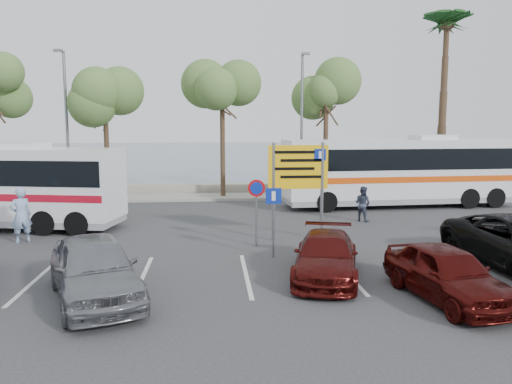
{
  "coord_description": "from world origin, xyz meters",
  "views": [
    {
      "loc": [
        -2.14,
        -14.7,
        4.23
      ],
      "look_at": [
        -0.56,
        3.0,
        1.83
      ],
      "focal_mm": 35.0,
      "sensor_mm": 36.0,
      "label": 1
    }
  ],
  "objects": [
    {
      "name": "ground",
      "position": [
        0.0,
        0.0,
        0.0
      ],
      "size": [
        120.0,
        120.0,
        0.0
      ],
      "primitive_type": "plane",
      "color": "#333335",
      "rests_on": "ground"
    },
    {
      "name": "kerb_strip",
      "position": [
        0.0,
        14.0,
        0.07
      ],
      "size": [
        44.0,
        2.4,
        0.15
      ],
      "primitive_type": "cube",
      "color": "#9B998D",
      "rests_on": "ground"
    },
    {
      "name": "seawall",
      "position": [
        0.0,
        16.0,
        0.3
      ],
      "size": [
        48.0,
        0.8,
        0.6
      ],
      "primitive_type": "cube",
      "color": "#A09680",
      "rests_on": "ground"
    },
    {
      "name": "sea",
      "position": [
        0.0,
        60.0,
        0.01
      ],
      "size": [
        140.0,
        140.0,
        0.0
      ],
      "primitive_type": "plane",
      "color": "#465970",
      "rests_on": "ground"
    },
    {
      "name": "tree_left",
      "position": [
        -8.0,
        14.0,
        6.0
      ],
      "size": [
        3.2,
        3.2,
        7.2
      ],
      "color": "#382619",
      "rests_on": "kerb_strip"
    },
    {
      "name": "tree_mid",
      "position": [
        -1.5,
        14.0,
        6.65
      ],
      "size": [
        3.2,
        3.2,
        8.0
      ],
      "color": "#382619",
      "rests_on": "kerb_strip"
    },
    {
      "name": "tree_right",
      "position": [
        4.5,
        14.0,
        6.17
      ],
      "size": [
        3.2,
        3.2,
        7.4
      ],
      "color": "#382619",
      "rests_on": "kerb_strip"
    },
    {
      "name": "palm_tree",
      "position": [
        11.5,
        14.0,
        9.87
      ],
      "size": [
        4.8,
        4.8,
        11.2
      ],
      "color": "#382619",
      "rests_on": "kerb_strip"
    },
    {
      "name": "street_lamp_left",
      "position": [
        -10.0,
        13.52,
        4.6
      ],
      "size": [
        0.45,
        1.15,
        8.01
      ],
      "color": "slate",
      "rests_on": "kerb_strip"
    },
    {
      "name": "street_lamp_right",
      "position": [
        3.0,
        13.52,
        4.6
      ],
      "size": [
        0.45,
        1.15,
        8.01
      ],
      "color": "slate",
      "rests_on": "kerb_strip"
    },
    {
      "name": "direction_sign",
      "position": [
        1.0,
        3.2,
        2.43
      ],
      "size": [
        2.2,
        0.12,
        3.6
      ],
      "color": "slate",
      "rests_on": "ground"
    },
    {
      "name": "sign_no_stop",
      "position": [
        -0.6,
        2.38,
        1.58
      ],
      "size": [
        0.6,
        0.08,
        2.35
      ],
      "color": "slate",
      "rests_on": "ground"
    },
    {
      "name": "sign_parking",
      "position": [
        -0.2,
        0.79,
        1.47
      ],
      "size": [
        0.5,
        0.07,
        2.25
      ],
      "color": "slate",
      "rests_on": "ground"
    },
    {
      "name": "lane_markings",
      "position": [
        -1.14,
        -1.0,
        0.0
      ],
      "size": [
        12.02,
        4.2,
        0.01
      ],
      "primitive_type": null,
      "color": "silver",
      "rests_on": "ground"
    },
    {
      "name": "coach_bus_right",
      "position": [
        7.5,
        10.25,
        1.72
      ],
      "size": [
        12.05,
        3.31,
        3.71
      ],
      "color": "silver",
      "rests_on": "ground"
    },
    {
      "name": "car_silver_a",
      "position": [
        -5.0,
        -2.7,
        0.78
      ],
      "size": [
        3.37,
        4.95,
        1.57
      ],
      "primitive_type": "imported",
      "rotation": [
        0.0,
        0.0,
        0.37
      ],
      "color": "gray",
      "rests_on": "ground"
    },
    {
      "name": "car_maroon",
      "position": [
        1.0,
        -1.44,
        0.61
      ],
      "size": [
        2.73,
        4.5,
        1.22
      ],
      "primitive_type": "imported",
      "rotation": [
        0.0,
        0.0,
        -0.26
      ],
      "color": "#490E0C",
      "rests_on": "ground"
    },
    {
      "name": "car_red",
      "position": [
        3.5,
        -3.5,
        0.68
      ],
      "size": [
        2.2,
        4.17,
        1.35
      ],
      "primitive_type": "imported",
      "rotation": [
        0.0,
        0.0,
        0.16
      ],
      "color": "#410B09",
      "rests_on": "ground"
    },
    {
      "name": "pedestrian_near",
      "position": [
        -9.0,
        3.62,
        1.01
      ],
      "size": [
        0.88,
        0.8,
        2.01
      ],
      "primitive_type": "imported",
      "rotation": [
        0.0,
        0.0,
        3.7
      ],
      "color": "#8AA6CA",
      "rests_on": "ground"
    },
    {
      "name": "pedestrian_far",
      "position": [
        4.48,
        6.5,
        0.78
      ],
      "size": [
        0.94,
        0.95,
        1.55
      ],
      "primitive_type": "imported",
      "rotation": [
        0.0,
        0.0,
        2.3
      ],
      "color": "#363E52",
      "rests_on": "ground"
    }
  ]
}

